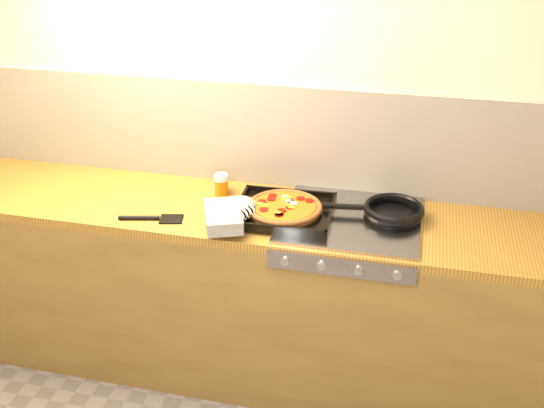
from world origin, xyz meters
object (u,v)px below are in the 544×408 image
(juice_glass, at_px, (221,185))
(frying_pan, at_px, (392,211))
(tomato_can, at_px, (220,182))
(pizza_on_tray, at_px, (268,210))

(juice_glass, bearing_deg, frying_pan, -3.28)
(frying_pan, bearing_deg, tomato_can, 174.27)
(juice_glass, bearing_deg, pizza_on_tray, -33.29)
(frying_pan, distance_m, tomato_can, 0.82)
(pizza_on_tray, distance_m, tomato_can, 0.35)
(pizza_on_tray, relative_size, tomato_can, 5.44)
(tomato_can, xyz_separation_m, juice_glass, (0.02, -0.04, 0.00))
(pizza_on_tray, height_order, frying_pan, pizza_on_tray)
(frying_pan, bearing_deg, pizza_on_tray, -166.24)
(pizza_on_tray, xyz_separation_m, tomato_can, (-0.28, 0.21, 0.01))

